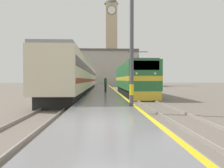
{
  "coord_description": "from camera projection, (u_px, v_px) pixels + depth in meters",
  "views": [
    {
      "loc": [
        -0.17,
        -7.42,
        1.89
      ],
      "look_at": [
        1.41,
        26.01,
        1.24
      ],
      "focal_mm": 35.0,
      "sensor_mm": 36.0,
      "label": 1
    }
  ],
  "objects": [
    {
      "name": "ground_plane",
      "position": [
        103.0,
        91.0,
        37.41
      ],
      "size": [
        200.0,
        200.0,
        0.0
      ],
      "primitive_type": "plane",
      "color": "#70665B"
    },
    {
      "name": "platform",
      "position": [
        103.0,
        91.0,
        32.41
      ],
      "size": [
        3.64,
        140.0,
        0.45
      ],
      "color": "slate",
      "rests_on": "ground"
    },
    {
      "name": "rail_track_near",
      "position": [
        127.0,
        92.0,
        32.59
      ],
      "size": [
        2.83,
        140.0,
        0.16
      ],
      "color": "#70665B",
      "rests_on": "ground"
    },
    {
      "name": "rail_track_far",
      "position": [
        82.0,
        92.0,
        32.27
      ],
      "size": [
        2.84,
        140.0,
        0.16
      ],
      "color": "#70665B",
      "rests_on": "ground"
    },
    {
      "name": "locomotive_train",
      "position": [
        132.0,
        79.0,
        26.76
      ],
      "size": [
        2.92,
        16.72,
        4.82
      ],
      "color": "black",
      "rests_on": "ground"
    },
    {
      "name": "passenger_train",
      "position": [
        82.0,
        77.0,
        32.98
      ],
      "size": [
        2.92,
        41.25,
        4.19
      ],
      "color": "black",
      "rests_on": "ground"
    },
    {
      "name": "catenary_mast",
      "position": [
        134.0,
        32.0,
        12.01
      ],
      "size": [
        2.4,
        0.24,
        8.04
      ],
      "color": "#4C4C51",
      "rests_on": "platform"
    },
    {
      "name": "person_on_platform",
      "position": [
        105.0,
        84.0,
        26.87
      ],
      "size": [
        0.34,
        0.34,
        1.86
      ],
      "color": "#23232D",
      "rests_on": "platform"
    },
    {
      "name": "clock_tower",
      "position": [
        111.0,
        37.0,
        71.37
      ],
      "size": [
        4.61,
        4.61,
        29.98
      ],
      "color": "tan",
      "rests_on": "ground"
    },
    {
      "name": "station_building",
      "position": [
        89.0,
        68.0,
        63.13
      ],
      "size": [
        27.26,
        9.95,
        10.28
      ],
      "color": "#A8A399",
      "rests_on": "ground"
    }
  ]
}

